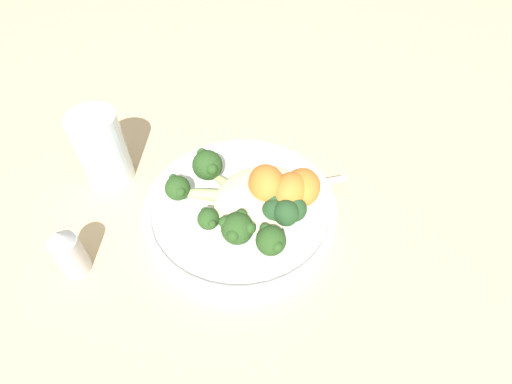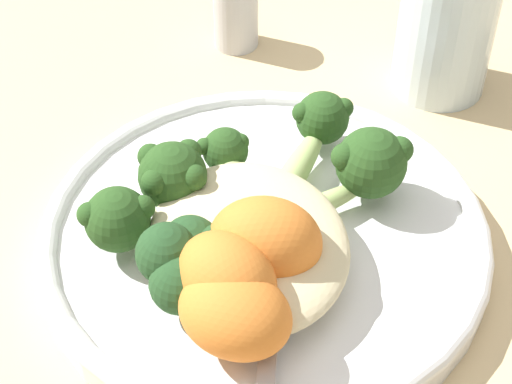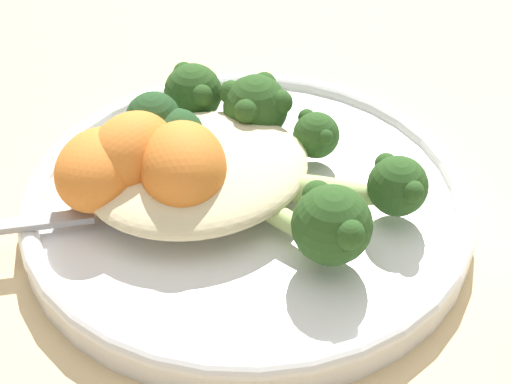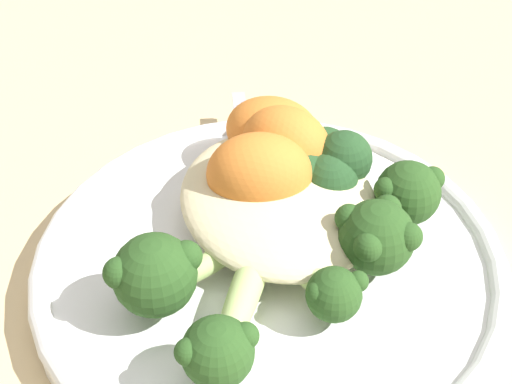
{
  "view_description": "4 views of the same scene",
  "coord_description": "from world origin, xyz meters",
  "px_view_note": "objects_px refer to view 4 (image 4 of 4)",
  "views": [
    {
      "loc": [
        0.12,
        0.29,
        0.43
      ],
      "look_at": [
        -0.03,
        0.0,
        0.05
      ],
      "focal_mm": 28.0,
      "sensor_mm": 36.0,
      "label": 1
    },
    {
      "loc": [
        -0.35,
        0.05,
        0.37
      ],
      "look_at": [
        -0.02,
        -0.01,
        0.05
      ],
      "focal_mm": 60.0,
      "sensor_mm": 36.0,
      "label": 2
    },
    {
      "loc": [
        -0.17,
        -0.35,
        0.33
      ],
      "look_at": [
        -0.02,
        -0.03,
        0.04
      ],
      "focal_mm": 60.0,
      "sensor_mm": 36.0,
      "label": 3
    },
    {
      "loc": [
        0.24,
        -0.11,
        0.3
      ],
      "look_at": [
        -0.03,
        -0.02,
        0.05
      ],
      "focal_mm": 50.0,
      "sensor_mm": 36.0,
      "label": 4
    }
  ],
  "objects_px": {
    "quinoa_mound": "(276,200)",
    "broccoli_stalk_4": "(387,199)",
    "broccoli_stalk_1": "(231,321)",
    "broccoli_stalk_3": "(365,235)",
    "plate": "(270,264)",
    "sweet_potato_chunk_1": "(259,174)",
    "sweet_potato_chunk_2": "(272,131)",
    "spoon": "(247,161)",
    "broccoli_stalk_0": "(163,271)",
    "broccoli_stalk_2": "(315,271)",
    "kale_tuft": "(320,164)",
    "sweet_potato_chunk_0": "(286,146)"
  },
  "relations": [
    {
      "from": "broccoli_stalk_4",
      "to": "kale_tuft",
      "type": "xyz_separation_m",
      "value": [
        -0.04,
        -0.02,
        0.0
      ]
    },
    {
      "from": "sweet_potato_chunk_0",
      "to": "spoon",
      "type": "bearing_deg",
      "value": -131.66
    },
    {
      "from": "broccoli_stalk_1",
      "to": "sweet_potato_chunk_1",
      "type": "bearing_deg",
      "value": -173.0
    },
    {
      "from": "sweet_potato_chunk_0",
      "to": "broccoli_stalk_3",
      "type": "bearing_deg",
      "value": 9.13
    },
    {
      "from": "plate",
      "to": "broccoli_stalk_4",
      "type": "relative_size",
      "value": 2.2
    },
    {
      "from": "quinoa_mound",
      "to": "broccoli_stalk_2",
      "type": "distance_m",
      "value": 0.06
    },
    {
      "from": "plate",
      "to": "kale_tuft",
      "type": "bearing_deg",
      "value": 130.43
    },
    {
      "from": "broccoli_stalk_1",
      "to": "quinoa_mound",
      "type": "bearing_deg",
      "value": -179.48
    },
    {
      "from": "broccoli_stalk_1",
      "to": "broccoli_stalk_3",
      "type": "distance_m",
      "value": 0.09
    },
    {
      "from": "quinoa_mound",
      "to": "sweet_potato_chunk_2",
      "type": "height_order",
      "value": "sweet_potato_chunk_2"
    },
    {
      "from": "broccoli_stalk_0",
      "to": "broccoli_stalk_2",
      "type": "xyz_separation_m",
      "value": [
        0.02,
        0.07,
        -0.01
      ]
    },
    {
      "from": "sweet_potato_chunk_2",
      "to": "plate",
      "type": "bearing_deg",
      "value": -21.09
    },
    {
      "from": "quinoa_mound",
      "to": "spoon",
      "type": "bearing_deg",
      "value": -179.23
    },
    {
      "from": "broccoli_stalk_2",
      "to": "spoon",
      "type": "bearing_deg",
      "value": 170.31
    },
    {
      "from": "quinoa_mound",
      "to": "broccoli_stalk_3",
      "type": "bearing_deg",
      "value": 32.9
    },
    {
      "from": "broccoli_stalk_0",
      "to": "spoon",
      "type": "distance_m",
      "value": 0.11
    },
    {
      "from": "broccoli_stalk_3",
      "to": "broccoli_stalk_4",
      "type": "xyz_separation_m",
      "value": [
        -0.02,
        0.03,
        -0.0
      ]
    },
    {
      "from": "broccoli_stalk_1",
      "to": "broccoli_stalk_2",
      "type": "distance_m",
      "value": 0.05
    },
    {
      "from": "sweet_potato_chunk_1",
      "to": "sweet_potato_chunk_2",
      "type": "bearing_deg",
      "value": 150.74
    },
    {
      "from": "broccoli_stalk_1",
      "to": "spoon",
      "type": "height_order",
      "value": "broccoli_stalk_1"
    },
    {
      "from": "broccoli_stalk_2",
      "to": "sweet_potato_chunk_0",
      "type": "relative_size",
      "value": 1.62
    },
    {
      "from": "quinoa_mound",
      "to": "broccoli_stalk_3",
      "type": "distance_m",
      "value": 0.06
    },
    {
      "from": "broccoli_stalk_1",
      "to": "sweet_potato_chunk_1",
      "type": "distance_m",
      "value": 0.1
    },
    {
      "from": "quinoa_mound",
      "to": "broccoli_stalk_3",
      "type": "xyz_separation_m",
      "value": [
        0.05,
        0.03,
        0.01
      ]
    },
    {
      "from": "broccoli_stalk_3",
      "to": "sweet_potato_chunk_0",
      "type": "height_order",
      "value": "sweet_potato_chunk_0"
    },
    {
      "from": "plate",
      "to": "spoon",
      "type": "distance_m",
      "value": 0.08
    },
    {
      "from": "plate",
      "to": "broccoli_stalk_1",
      "type": "bearing_deg",
      "value": -37.07
    },
    {
      "from": "broccoli_stalk_0",
      "to": "broccoli_stalk_2",
      "type": "distance_m",
      "value": 0.08
    },
    {
      "from": "broccoli_stalk_2",
      "to": "kale_tuft",
      "type": "distance_m",
      "value": 0.08
    },
    {
      "from": "broccoli_stalk_1",
      "to": "kale_tuft",
      "type": "bearing_deg",
      "value": 171.32
    },
    {
      "from": "broccoli_stalk_3",
      "to": "kale_tuft",
      "type": "bearing_deg",
      "value": 130.83
    },
    {
      "from": "broccoli_stalk_4",
      "to": "spoon",
      "type": "distance_m",
      "value": 0.09
    },
    {
      "from": "sweet_potato_chunk_0",
      "to": "kale_tuft",
      "type": "relative_size",
      "value": 0.95
    },
    {
      "from": "broccoli_stalk_3",
      "to": "broccoli_stalk_2",
      "type": "bearing_deg",
      "value": -122.77
    },
    {
      "from": "sweet_potato_chunk_2",
      "to": "spoon",
      "type": "height_order",
      "value": "sweet_potato_chunk_2"
    },
    {
      "from": "sweet_potato_chunk_2",
      "to": "spoon",
      "type": "distance_m",
      "value": 0.02
    },
    {
      "from": "broccoli_stalk_3",
      "to": "sweet_potato_chunk_0",
      "type": "xyz_separation_m",
      "value": [
        -0.08,
        -0.01,
        0.0
      ]
    },
    {
      "from": "broccoli_stalk_3",
      "to": "kale_tuft",
      "type": "distance_m",
      "value": 0.06
    },
    {
      "from": "broccoli_stalk_1",
      "to": "sweet_potato_chunk_2",
      "type": "xyz_separation_m",
      "value": [
        -0.13,
        0.07,
        0.01
      ]
    },
    {
      "from": "broccoli_stalk_0",
      "to": "broccoli_stalk_1",
      "type": "xyz_separation_m",
      "value": [
        0.04,
        0.02,
        -0.01
      ]
    },
    {
      "from": "sweet_potato_chunk_1",
      "to": "spoon",
      "type": "bearing_deg",
      "value": 172.47
    },
    {
      "from": "quinoa_mound",
      "to": "broccoli_stalk_0",
      "type": "bearing_deg",
      "value": -62.24
    },
    {
      "from": "broccoli_stalk_4",
      "to": "sweet_potato_chunk_1",
      "type": "distance_m",
      "value": 0.07
    },
    {
      "from": "broccoli_stalk_0",
      "to": "broccoli_stalk_3",
      "type": "bearing_deg",
      "value": 153.35
    },
    {
      "from": "plate",
      "to": "sweet_potato_chunk_1",
      "type": "height_order",
      "value": "sweet_potato_chunk_1"
    },
    {
      "from": "broccoli_stalk_1",
      "to": "sweet_potato_chunk_1",
      "type": "height_order",
      "value": "sweet_potato_chunk_1"
    },
    {
      "from": "broccoli_stalk_3",
      "to": "sweet_potato_chunk_2",
      "type": "height_order",
      "value": "sweet_potato_chunk_2"
    },
    {
      "from": "spoon",
      "to": "broccoli_stalk_0",
      "type": "bearing_deg",
      "value": 154.77
    },
    {
      "from": "plate",
      "to": "sweet_potato_chunk_1",
      "type": "relative_size",
      "value": 4.33
    },
    {
      "from": "quinoa_mound",
      "to": "broccoli_stalk_4",
      "type": "xyz_separation_m",
      "value": [
        0.02,
        0.06,
        0.0
      ]
    }
  ]
}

